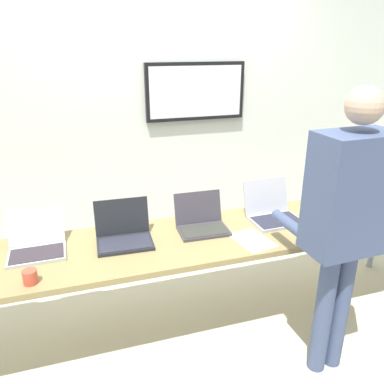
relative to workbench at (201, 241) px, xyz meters
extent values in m
cube|color=beige|center=(0.00, 0.00, -0.71)|extent=(8.00, 8.00, 0.04)
cube|color=silver|center=(0.00, 1.13, 0.54)|extent=(8.00, 0.06, 2.46)
cube|color=black|center=(0.30, 1.08, 0.88)|extent=(0.90, 0.05, 0.50)
cube|color=white|center=(0.30, 1.06, 0.88)|extent=(0.84, 0.02, 0.44)
cube|color=#917D4D|center=(0.00, 0.00, 0.02)|extent=(3.72, 0.70, 0.04)
cylinder|color=gray|center=(1.76, 0.25, -0.34)|extent=(0.05, 0.05, 0.69)
cube|color=#ACB6B6|center=(-1.06, 0.05, 0.05)|extent=(0.35, 0.25, 0.02)
cube|color=#312A31|center=(-1.06, 0.04, 0.06)|extent=(0.32, 0.19, 0.00)
cube|color=#ACB6B6|center=(-1.06, 0.23, 0.16)|extent=(0.34, 0.13, 0.21)
cube|color=#B1D5F1|center=(-1.06, 0.23, 0.16)|extent=(0.32, 0.11, 0.18)
cube|color=black|center=(-0.52, 0.02, 0.05)|extent=(0.37, 0.26, 0.02)
cube|color=#282A37|center=(-0.52, 0.01, 0.06)|extent=(0.34, 0.21, 0.00)
cube|color=black|center=(-0.51, 0.17, 0.18)|extent=(0.36, 0.07, 0.24)
cube|color=#2C4A7D|center=(-0.51, 0.17, 0.18)|extent=(0.33, 0.05, 0.21)
cube|color=#3B3740|center=(0.03, 0.04, 0.05)|extent=(0.35, 0.24, 0.02)
cube|color=#33352F|center=(0.03, 0.03, 0.06)|extent=(0.32, 0.19, 0.00)
cube|color=#3B3740|center=(0.04, 0.19, 0.17)|extent=(0.34, 0.08, 0.22)
cube|color=#2A5537|center=(0.04, 0.19, 0.17)|extent=(0.32, 0.07, 0.19)
cube|color=#ACAEB9|center=(0.59, 0.04, 0.05)|extent=(0.37, 0.27, 0.02)
cube|color=#272837|center=(0.59, 0.02, 0.06)|extent=(0.34, 0.22, 0.00)
cube|color=#ACAEB9|center=(0.59, 0.20, 0.19)|extent=(0.36, 0.10, 0.25)
cube|color=#334977|center=(0.59, 0.21, 0.19)|extent=(0.34, 0.08, 0.22)
cube|color=#AFB6B9|center=(1.16, 0.05, 0.05)|extent=(0.36, 0.26, 0.02)
cube|color=#2C302B|center=(1.16, 0.03, 0.06)|extent=(0.33, 0.21, 0.00)
cube|color=#AFB6B9|center=(1.16, 0.23, 0.17)|extent=(0.35, 0.13, 0.22)
cube|color=silver|center=(1.16, 0.23, 0.17)|extent=(0.33, 0.11, 0.20)
cylinder|color=#425074|center=(0.58, -0.63, -0.26)|extent=(0.11, 0.11, 0.86)
cylinder|color=#425074|center=(0.70, -0.63, -0.26)|extent=(0.11, 0.11, 0.86)
cube|color=#425074|center=(0.64, -0.63, 0.51)|extent=(0.45, 0.28, 0.68)
sphere|color=tan|center=(0.64, -0.63, 0.99)|extent=(0.20, 0.20, 0.20)
cylinder|color=#425074|center=(0.46, -0.35, 0.22)|extent=(0.08, 0.32, 0.07)
cylinder|color=#425074|center=(0.79, -0.33, 0.22)|extent=(0.08, 0.32, 0.07)
cylinder|color=#CA4934|center=(-1.08, -0.25, 0.08)|extent=(0.08, 0.08, 0.08)
cube|color=white|center=(0.30, -0.17, 0.04)|extent=(0.26, 0.33, 0.00)
camera|label=1|loc=(-0.76, -2.22, 1.28)|focal=35.88mm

